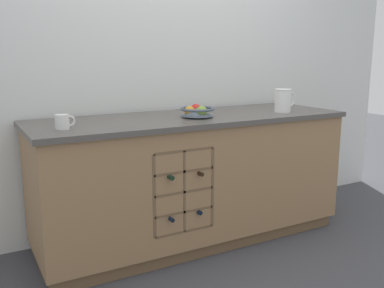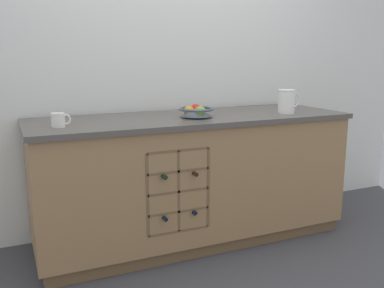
{
  "view_description": "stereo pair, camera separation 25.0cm",
  "coord_description": "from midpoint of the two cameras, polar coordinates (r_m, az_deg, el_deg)",
  "views": [
    {
      "loc": [
        -1.43,
        -2.6,
        1.33
      ],
      "look_at": [
        0.0,
        0.0,
        0.71
      ],
      "focal_mm": 40.0,
      "sensor_mm": 36.0,
      "label": 1
    },
    {
      "loc": [
        -1.21,
        -2.71,
        1.33
      ],
      "look_at": [
        0.0,
        0.0,
        0.71
      ],
      "focal_mm": 40.0,
      "sensor_mm": 36.0,
      "label": 2
    }
  ],
  "objects": [
    {
      "name": "ground_plane",
      "position": [
        3.25,
        -2.26,
        -12.39
      ],
      "size": [
        14.0,
        14.0,
        0.0
      ],
      "primitive_type": "plane",
      "color": "#424247"
    },
    {
      "name": "fruit_bowl",
      "position": [
        2.92,
        -1.8,
        4.4
      ],
      "size": [
        0.24,
        0.24,
        0.09
      ],
      "color": "#4C5666",
      "rests_on": "kitchen_island"
    },
    {
      "name": "kitchen_island",
      "position": [
        3.09,
        -2.34,
        -4.57
      ],
      "size": [
        2.24,
        0.76,
        0.91
      ],
      "color": "brown",
      "rests_on": "ground_plane"
    },
    {
      "name": "white_pitcher",
      "position": [
        3.23,
        9.91,
        5.79
      ],
      "size": [
        0.18,
        0.12,
        0.17
      ],
      "color": "white",
      "rests_on": "kitchen_island"
    },
    {
      "name": "ceramic_mug",
      "position": [
        2.6,
        -19.51,
        2.79
      ],
      "size": [
        0.11,
        0.08,
        0.08
      ],
      "color": "white",
      "rests_on": "kitchen_island"
    },
    {
      "name": "back_wall",
      "position": [
        3.34,
        -5.7,
        10.78
      ],
      "size": [
        4.6,
        0.06,
        2.55
      ],
      "primitive_type": "cube",
      "color": "silver",
      "rests_on": "ground_plane"
    }
  ]
}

